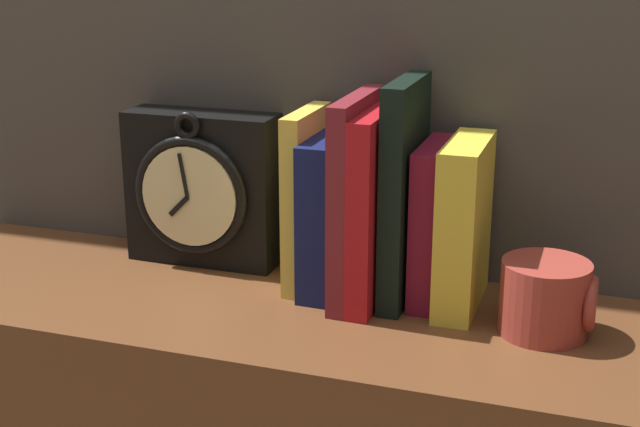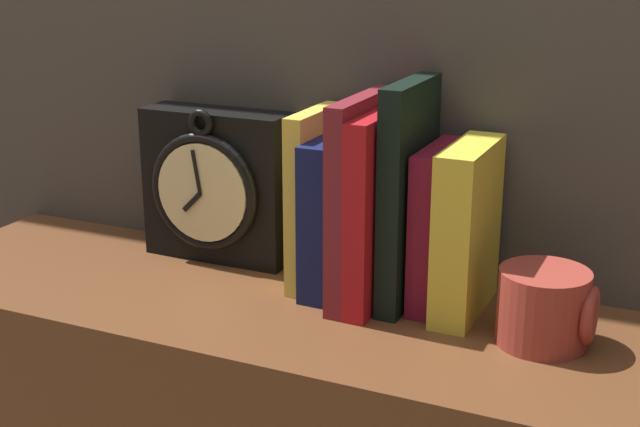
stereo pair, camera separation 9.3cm
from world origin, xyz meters
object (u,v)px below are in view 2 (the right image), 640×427
object	(u,v)px
book_slot5_maroon	(437,226)
clock	(216,186)
book_slot0_yellow	(314,198)
book_slot4_black	(408,194)
book_slot1_navy	(336,214)
book_slot6_yellow	(467,230)
mug	(546,308)
book_slot2_maroon	(360,199)
book_slot3_red	(380,208)

from	to	relation	value
book_slot5_maroon	clock	bearing A→B (deg)	175.46
book_slot0_yellow	book_slot4_black	distance (m)	0.12
book_slot1_navy	book_slot5_maroon	world-z (taller)	same
book_slot4_black	book_slot5_maroon	world-z (taller)	book_slot4_black
book_slot6_yellow	mug	distance (m)	0.12
book_slot0_yellow	mug	distance (m)	0.29
clock	book_slot1_navy	bearing A→B (deg)	-9.54
book_slot2_maroon	book_slot4_black	world-z (taller)	book_slot4_black
book_slot1_navy	clock	bearing A→B (deg)	170.46
book_slot6_yellow	book_slot1_navy	bearing A→B (deg)	179.16
book_slot2_maroon	book_slot3_red	bearing A→B (deg)	-0.43
book_slot2_maroon	book_slot6_yellow	world-z (taller)	book_slot2_maroon
book_slot0_yellow	book_slot3_red	world-z (taller)	book_slot3_red
book_slot1_navy	mug	size ratio (longest dim) A/B	1.85
book_slot0_yellow	book_slot2_maroon	size ratio (longest dim) A/B	0.90
book_slot6_yellow	mug	bearing A→B (deg)	-25.63
book_slot2_maroon	clock	bearing A→B (deg)	168.97
book_slot4_black	mug	size ratio (longest dim) A/B	2.56
book_slot5_maroon	mug	distance (m)	0.15
book_slot3_red	book_slot6_yellow	xyz separation A→B (m)	(0.10, 0.01, -0.01)
book_slot3_red	book_slot4_black	bearing A→B (deg)	19.56
book_slot3_red	book_slot5_maroon	xyz separation A→B (m)	(0.06, 0.02, -0.02)
mug	book_slot2_maroon	bearing A→B (deg)	170.29
book_slot0_yellow	mug	world-z (taller)	book_slot0_yellow
book_slot2_maroon	book_slot6_yellow	size ratio (longest dim) A/B	1.23
book_slot4_black	book_slot6_yellow	world-z (taller)	book_slot4_black
mug	book_slot0_yellow	bearing A→B (deg)	168.92
book_slot4_black	book_slot6_yellow	size ratio (longest dim) A/B	1.33
clock	book_slot6_yellow	bearing A→B (deg)	-5.49
book_slot1_navy	book_slot0_yellow	bearing A→B (deg)	167.71
book_slot2_maroon	book_slot3_red	world-z (taller)	book_slot2_maroon
book_slot0_yellow	book_slot6_yellow	bearing A→B (deg)	-2.73
book_slot1_navy	book_slot3_red	world-z (taller)	book_slot3_red
book_slot3_red	book_slot5_maroon	distance (m)	0.06
book_slot3_red	mug	world-z (taller)	book_slot3_red
book_slot5_maroon	mug	world-z (taller)	book_slot5_maroon
book_slot2_maroon	book_slot4_black	xyz separation A→B (m)	(0.05, 0.01, 0.01)
book_slot3_red	book_slot2_maroon	bearing A→B (deg)	179.57
book_slot5_maroon	mug	bearing A→B (deg)	-22.41
book_slot1_navy	book_slot4_black	xyz separation A→B (m)	(0.09, -0.00, 0.03)
book_slot0_yellow	book_slot3_red	xyz separation A→B (m)	(0.09, -0.02, 0.00)
book_slot5_maroon	book_slot6_yellow	world-z (taller)	book_slot6_yellow
clock	book_slot4_black	world-z (taller)	book_slot4_black
book_slot5_maroon	book_slot6_yellow	bearing A→B (deg)	-13.09
book_slot2_maroon	book_slot4_black	size ratio (longest dim) A/B	0.93
book_slot3_red	book_slot5_maroon	size ratio (longest dim) A/B	1.20
clock	book_slot5_maroon	world-z (taller)	clock
clock	book_slot6_yellow	distance (m)	0.33
book_slot5_maroon	book_slot4_black	bearing A→B (deg)	-166.78
clock	book_slot6_yellow	world-z (taller)	clock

